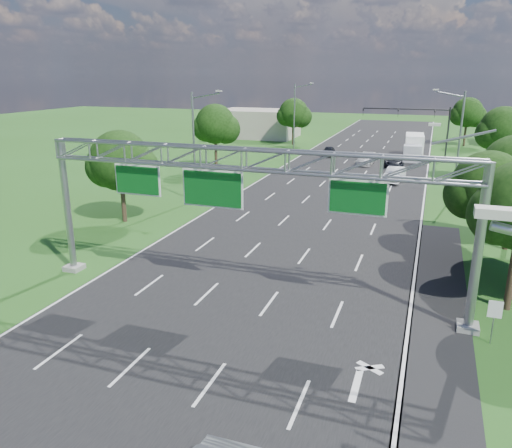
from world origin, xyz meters
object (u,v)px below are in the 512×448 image
at_px(sign_gantry, 246,171).
at_px(box_truck, 414,147).
at_px(regulatory_sign, 495,313).
at_px(traffic_signal, 423,120).

bearing_deg(sign_gantry, box_truck, 82.86).
height_order(sign_gantry, box_truck, sign_gantry).
bearing_deg(regulatory_sign, box_truck, 96.33).
relative_size(sign_gantry, box_truck, 2.73).
height_order(traffic_signal, box_truck, traffic_signal).
height_order(regulatory_sign, box_truck, box_truck).
xyz_separation_m(regulatory_sign, traffic_signal, (-4.92, 54.02, 3.66)).
xyz_separation_m(traffic_signal, box_truck, (-0.81, -2.39, -3.62)).
xyz_separation_m(sign_gantry, regulatory_sign, (12.07, -1.02, -5.38)).
relative_size(sign_gantry, regulatory_sign, 11.19).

